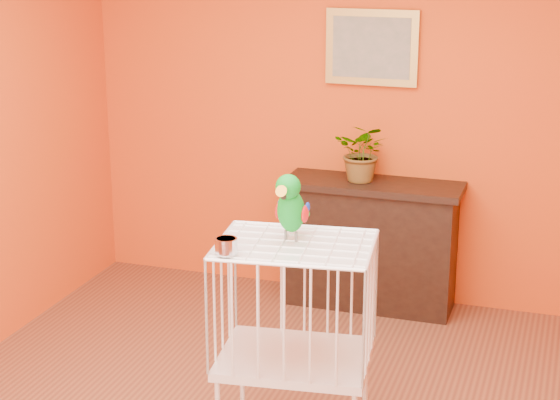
% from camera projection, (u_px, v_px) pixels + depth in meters
% --- Properties ---
extents(room_shell, '(4.50, 4.50, 4.50)m').
position_uv_depth(room_shell, '(260.00, 146.00, 4.19)').
color(room_shell, '#D24513').
rests_on(room_shell, ground).
extents(console_cabinet, '(1.19, 0.43, 0.88)m').
position_uv_depth(console_cabinet, '(371.00, 244.00, 6.35)').
color(console_cabinet, black).
rests_on(console_cabinet, ground).
extents(potted_plant, '(0.38, 0.42, 0.31)m').
position_uv_depth(potted_plant, '(362.00, 160.00, 6.17)').
color(potted_plant, '#26722D').
rests_on(potted_plant, console_cabinet).
extents(framed_picture, '(0.62, 0.04, 0.50)m').
position_uv_depth(framed_picture, '(372.00, 47.00, 6.16)').
color(framed_picture, gold).
rests_on(framed_picture, room_shell).
extents(birdcage, '(0.78, 0.64, 1.11)m').
position_uv_depth(birdcage, '(295.00, 348.00, 4.51)').
color(birdcage, silver).
rests_on(birdcage, ground).
extents(feed_cup, '(0.10, 0.10, 0.07)m').
position_uv_depth(feed_cup, '(226.00, 246.00, 4.20)').
color(feed_cup, silver).
rests_on(feed_cup, birdcage).
extents(parrot, '(0.16, 0.30, 0.33)m').
position_uv_depth(parrot, '(291.00, 206.00, 4.35)').
color(parrot, '#59544C').
rests_on(parrot, birdcage).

